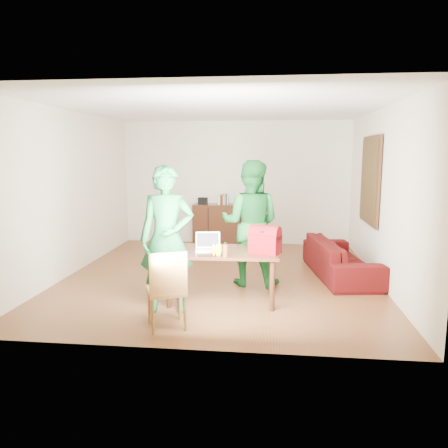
# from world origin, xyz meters

# --- Properties ---
(room) EXTENTS (5.20, 5.70, 2.90)m
(room) POSITION_xyz_m (0.01, 0.13, 1.31)
(room) COLOR #4C2513
(room) RESTS_ON ground
(table) EXTENTS (1.52, 0.88, 0.70)m
(table) POSITION_xyz_m (0.16, -1.19, 0.62)
(table) COLOR black
(table) RESTS_ON ground
(chair) EXTENTS (0.54, 0.53, 0.93)m
(chair) POSITION_xyz_m (-0.37, -2.20, 0.27)
(chair) COLOR brown
(chair) RESTS_ON ground
(person_near) EXTENTS (0.74, 0.55, 1.87)m
(person_near) POSITION_xyz_m (-0.49, -1.64, 0.93)
(person_near) COLOR #125426
(person_near) RESTS_ON ground
(person_far) EXTENTS (1.01, 0.84, 1.90)m
(person_far) POSITION_xyz_m (0.50, -0.37, 0.95)
(person_far) COLOR #145B21
(person_far) RESTS_ON ground
(laptop) EXTENTS (0.36, 0.28, 0.23)m
(laptop) POSITION_xyz_m (-0.03, -1.24, 0.75)
(laptop) COLOR white
(laptop) RESTS_ON table
(bananas) EXTENTS (0.17, 0.11, 0.06)m
(bananas) POSITION_xyz_m (0.13, -1.53, 0.73)
(bananas) COLOR gold
(bananas) RESTS_ON table
(bottle) EXTENTS (0.06, 0.06, 0.19)m
(bottle) POSITION_xyz_m (0.25, -1.59, 0.80)
(bottle) COLOR #593014
(bottle) RESTS_ON table
(red_bag) EXTENTS (0.45, 0.36, 0.29)m
(red_bag) POSITION_xyz_m (0.74, -1.28, 0.85)
(red_bag) COLOR maroon
(red_bag) RESTS_ON table
(sofa) EXTENTS (1.09, 2.14, 0.60)m
(sofa) POSITION_xyz_m (1.95, 0.24, 0.30)
(sofa) COLOR #340609
(sofa) RESTS_ON ground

